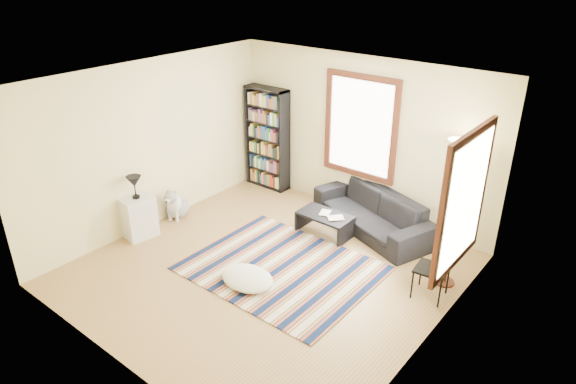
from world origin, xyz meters
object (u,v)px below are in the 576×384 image
Objects in this scene: bookshelf at (267,138)px; coffee_table at (325,224)px; side_table at (447,267)px; dog at (177,202)px; folding_chair at (432,269)px; floor_lamp at (450,198)px; floor_cushion at (247,278)px; sofa at (372,212)px; white_cabinet at (139,217)px.

bookshelf is 2.22× the size of coffee_table.
side_table is 0.94× the size of dog.
coffee_table is 1.05× the size of folding_chair.
floor_lamp is at bearing 98.71° from folding_chair.
dog is at bearing -166.98° from side_table.
floor_lamp is 1.11m from side_table.
coffee_table is 2.65m from dog.
floor_cushion is at bearing -124.59° from floor_lamp.
folding_chair is at bearing 32.71° from floor_cushion.
floor_lamp is at bearing 115.57° from side_table.
bookshelf reaches higher than coffee_table.
dog reaches higher than coffee_table.
sofa is 1.77m from side_table.
bookshelf reaches higher than floor_lamp.
bookshelf is (-2.55, 0.27, 0.67)m from sofa.
side_table is at bearing 76.70° from folding_chair.
sofa is 1.94m from folding_chair.
white_cabinet reaches higher than floor_cushion.
coffee_table is at bearing 177.68° from side_table.
sofa is 2.62× the size of folding_chair.
floor_cushion is at bearing -82.45° from sofa.
floor_lamp is at bearing 41.31° from white_cabinet.
sofa is 3.91× the size of dog.
dog reaches higher than side_table.
floor_cushion is at bearing -153.87° from folding_chair.
side_table is at bearing -13.19° from bookshelf.
dog is (-2.37, 0.74, 0.19)m from floor_cushion.
dog reaches higher than floor_cushion.
side_table reaches higher than coffee_table.
bookshelf reaches higher than dog.
folding_chair is (2.11, -0.51, 0.25)m from coffee_table.
side_table is at bearing -64.43° from floor_lamp.
coffee_table is 2.16m from side_table.
side_table is 0.77× the size of white_cabinet.
bookshelf is 3.70× the size of side_table.
sofa reaches higher than coffee_table.
coffee_table is at bearing 4.52° from dog.
folding_chair is 4.54m from dog.
bookshelf is 1.08× the size of floor_lamp.
folding_chair is (-0.05, -0.42, 0.16)m from side_table.
bookshelf is 3.79m from floor_lamp.
bookshelf is 2.33× the size of folding_chair.
floor_lamp is 3.23× the size of dog.
floor_cushion is at bearing -140.58° from side_table.
floor_lamp reaches higher than dog.
dog is at bearing -128.85° from sofa.
white_cabinet is at bearing -146.73° from floor_lamp.
bookshelf is at bearing 166.81° from side_table.
coffee_table is at bearing 89.31° from floor_cushion.
white_cabinet is at bearing -177.54° from floor_cushion.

